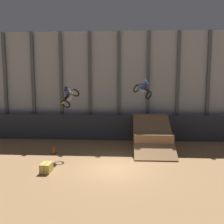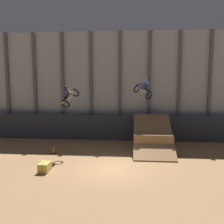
{
  "view_description": "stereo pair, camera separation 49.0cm",
  "coord_description": "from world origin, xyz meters",
  "views": [
    {
      "loc": [
        0.9,
        -15.97,
        5.67
      ],
      "look_at": [
        -0.39,
        4.85,
        3.02
      ],
      "focal_mm": 42.0,
      "sensor_mm": 36.0,
      "label": 1
    },
    {
      "loc": [
        1.39,
        -15.93,
        5.67
      ],
      "look_at": [
        -0.39,
        4.85,
        3.02
      ],
      "focal_mm": 42.0,
      "sensor_mm": 36.0,
      "label": 2
    }
  ],
  "objects": [
    {
      "name": "rider_bike_right_air",
      "position": [
        2.16,
        6.13,
        4.79
      ],
      "size": [
        1.75,
        1.64,
        1.67
      ],
      "rotation": [
        0.37,
        0.0,
        0.86
      ],
      "color": "black"
    },
    {
      "name": "hay_bale_trackside",
      "position": [
        -4.07,
        -0.81,
        0.28
      ],
      "size": [
        0.62,
        0.91,
        0.57
      ],
      "rotation": [
        0.0,
        0.0,
        1.55
      ],
      "color": "#CCB751",
      "rests_on": "ground_plane"
    },
    {
      "name": "dirt_ramp",
      "position": [
        2.88,
        5.53,
        0.89
      ],
      "size": [
        3.05,
        5.8,
        2.64
      ],
      "color": "#966F48",
      "rests_on": "ground_plane"
    },
    {
      "name": "lower_barrier",
      "position": [
        0.0,
        7.9,
        1.18
      ],
      "size": [
        31.36,
        0.2,
        2.36
      ],
      "color": "#2D333D",
      "rests_on": "ground_plane"
    },
    {
      "name": "arena_back_wall",
      "position": [
        0.0,
        9.11,
        5.05
      ],
      "size": [
        32.0,
        0.4,
        10.09
      ],
      "color": "#A3A8B2",
      "rests_on": "ground_plane"
    },
    {
      "name": "rider_bike_left_air",
      "position": [
        -3.46,
        3.21,
        4.42
      ],
      "size": [
        1.35,
        1.83,
        1.7
      ],
      "rotation": [
        0.58,
        0.0,
        -0.42
      ],
      "color": "black"
    },
    {
      "name": "traffic_cone_near_ramp",
      "position": [
        -4.75,
        3.18,
        0.28
      ],
      "size": [
        0.36,
        0.36,
        0.58
      ],
      "color": "black",
      "rests_on": "ground_plane"
    },
    {
      "name": "ground_plane",
      "position": [
        0.0,
        0.0,
        0.0
      ],
      "size": [
        60.0,
        60.0,
        0.0
      ],
      "primitive_type": "plane",
      "color": "#9E754C"
    }
  ]
}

